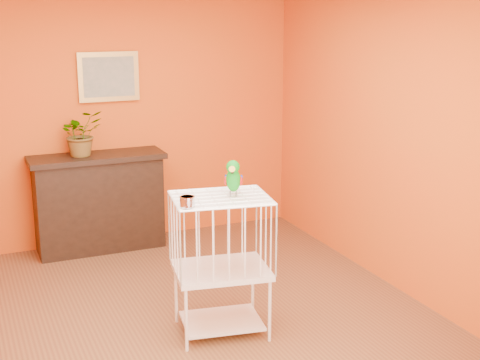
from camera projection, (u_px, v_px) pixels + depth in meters
name	position (u px, v px, depth m)	size (l,w,h in m)	color
ground	(182.00, 327.00, 5.23)	(4.50, 4.50, 0.00)	brown
room_shell	(178.00, 127.00, 4.84)	(4.50, 4.50, 4.50)	#C45212
console_cabinet	(99.00, 202.00, 6.82)	(1.34, 0.48, 1.00)	black
potted_plant	(81.00, 138.00, 6.63)	(0.41, 0.45, 0.35)	#26722D
framed_picture	(109.00, 77.00, 6.77)	(0.62, 0.04, 0.50)	#C09444
birdcage	(221.00, 263.00, 5.02)	(0.77, 0.64, 1.08)	white
feed_cup	(187.00, 202.00, 4.63)	(0.11, 0.11, 0.07)	silver
parrot	(233.00, 178.00, 4.89)	(0.18, 0.24, 0.28)	#59544C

